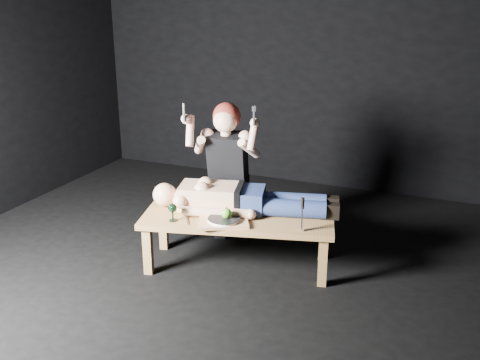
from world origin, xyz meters
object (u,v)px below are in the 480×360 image
(goblet, at_px, (173,212))
(carving_knife, at_px, (302,215))
(serving_tray, at_px, (224,222))
(lying_man, at_px, (246,196))
(kneeling_woman, at_px, (230,171))
(table, at_px, (238,241))

(goblet, height_order, carving_knife, carving_knife)
(serving_tray, bearing_deg, lying_man, 79.94)
(lying_man, xyz_separation_m, kneeling_woman, (-0.28, 0.31, 0.10))
(kneeling_woman, height_order, carving_knife, kneeling_woman)
(carving_knife, bearing_deg, table, 157.57)
(table, relative_size, lying_man, 1.02)
(goblet, bearing_deg, table, 33.00)
(goblet, bearing_deg, kneeling_woman, 76.59)
(table, xyz_separation_m, lying_man, (0.01, 0.14, 0.35))
(lying_man, bearing_deg, kneeling_woman, 117.06)
(kneeling_woman, bearing_deg, lying_man, -56.97)
(goblet, relative_size, carving_knife, 0.54)
(kneeling_woman, xyz_separation_m, goblet, (-0.18, -0.75, -0.15))
(table, xyz_separation_m, goblet, (-0.45, -0.29, 0.30))
(kneeling_woman, relative_size, serving_tray, 3.52)
(serving_tray, xyz_separation_m, carving_knife, (0.62, 0.10, 0.12))
(serving_tray, xyz_separation_m, goblet, (-0.40, -0.11, 0.06))
(table, bearing_deg, kneeling_woman, 105.72)
(kneeling_woman, height_order, goblet, kneeling_woman)
(table, height_order, lying_man, lying_man)
(goblet, distance_m, carving_knife, 1.04)
(goblet, bearing_deg, serving_tray, 15.91)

